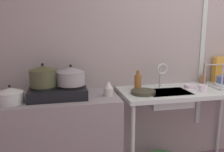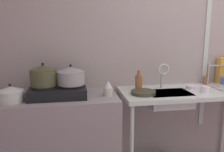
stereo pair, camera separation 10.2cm
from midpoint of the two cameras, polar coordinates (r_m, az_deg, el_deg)
name	(u,v)px [view 1 (the left image)]	position (r m, az deg, el deg)	size (l,w,h in m)	color
wall_back	(205,46)	(2.90, 20.32, 6.74)	(5.42, 0.10, 2.56)	#A69898
wall_metal_strip	(203,35)	(2.81, 20.03, 9.25)	(0.05, 0.01, 2.05)	silver
counter_concrete	(58,143)	(2.35, -13.99, -15.25)	(1.10, 0.55, 0.88)	gray
counter_sink	(185,97)	(2.51, 15.85, -4.83)	(1.31, 0.55, 0.88)	silver
stove	(58,92)	(2.18, -14.12, -3.68)	(0.50, 0.36, 0.11)	black
pot_on_left_burner	(43,76)	(2.16, -17.47, -0.02)	(0.23, 0.23, 0.20)	#474A30
pot_on_right_burner	(71,76)	(2.15, -11.12, 0.00)	(0.25, 0.25, 0.18)	#9A979A
pot_beside_stove	(10,95)	(2.13, -24.44, -4.25)	(0.21, 0.21, 0.16)	silver
percolator	(108,89)	(2.15, -2.21, -3.03)	(0.09, 0.09, 0.14)	beige
sink_basin	(168,98)	(2.37, 12.00, -5.22)	(0.41, 0.29, 0.13)	silver
faucet	(162,71)	(2.44, 10.62, 1.09)	(0.11, 0.07, 0.26)	silver
frying_pan	(143,92)	(2.24, 6.16, -3.86)	(0.23, 0.23, 0.03)	#3A3829
cup_by_rack	(203,88)	(2.45, 19.83, -2.79)	(0.08, 0.08, 0.06)	white
small_bowl_on_drainboard	(190,86)	(2.56, 17.16, -2.39)	(0.13, 0.13, 0.04)	white
bottle_by_sink	(138,82)	(2.35, 4.97, -1.48)	(0.07, 0.07, 0.20)	#9A5D2F
cereal_box	(221,70)	(2.94, 23.78, 1.41)	(0.20, 0.07, 0.29)	gold
utensil_jar	(203,79)	(2.83, 19.99, -0.68)	(0.08, 0.08, 0.23)	#966342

